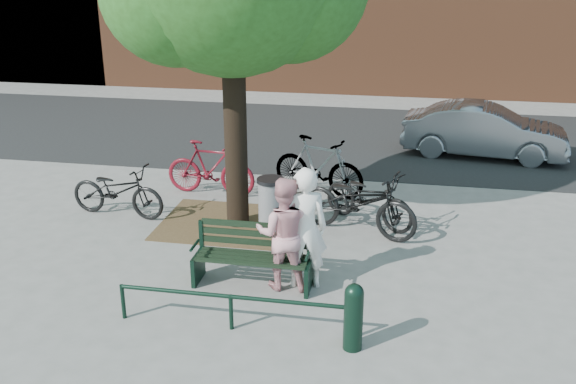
% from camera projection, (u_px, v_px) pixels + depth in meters
% --- Properties ---
extents(ground, '(90.00, 90.00, 0.00)m').
position_uv_depth(ground, '(253.00, 285.00, 9.54)').
color(ground, gray).
rests_on(ground, ground).
extents(dirt_pit, '(2.40, 2.00, 0.02)m').
position_uv_depth(dirt_pit, '(228.00, 223.00, 11.74)').
color(dirt_pit, brown).
rests_on(dirt_pit, ground).
extents(road, '(40.00, 7.00, 0.01)m').
position_uv_depth(road, '(326.00, 136.00, 17.38)').
color(road, black).
rests_on(road, ground).
extents(park_bench, '(1.74, 0.54, 0.97)m').
position_uv_depth(park_bench, '(253.00, 254.00, 9.45)').
color(park_bench, black).
rests_on(park_bench, ground).
extents(guard_railing, '(3.06, 0.06, 0.51)m').
position_uv_depth(guard_railing, '(231.00, 302.00, 8.30)').
color(guard_railing, black).
rests_on(guard_railing, ground).
extents(person_left, '(0.76, 0.59, 1.85)m').
position_uv_depth(person_left, '(304.00, 228.00, 9.23)').
color(person_left, white).
rests_on(person_left, ground).
extents(person_right, '(0.87, 0.70, 1.70)m').
position_uv_depth(person_right, '(284.00, 233.00, 9.24)').
color(person_right, '#D39196').
rests_on(person_right, ground).
extents(bollard, '(0.24, 0.24, 0.90)m').
position_uv_depth(bollard, '(353.00, 314.00, 7.86)').
color(bollard, black).
rests_on(bollard, ground).
extents(litter_bin, '(0.48, 0.48, 0.99)m').
position_uv_depth(litter_bin, '(271.00, 205.00, 11.24)').
color(litter_bin, gray).
rests_on(litter_bin, ground).
extents(bicycle_a, '(1.95, 0.89, 0.99)m').
position_uv_depth(bicycle_a, '(117.00, 191.00, 11.93)').
color(bicycle_a, black).
rests_on(bicycle_a, ground).
extents(bicycle_b, '(1.91, 0.67, 1.12)m').
position_uv_depth(bicycle_b, '(211.00, 168.00, 12.98)').
color(bicycle_b, '#5E0D17').
rests_on(bicycle_b, ground).
extents(bicycle_c, '(2.32, 1.44, 1.15)m').
position_uv_depth(bicycle_c, '(358.00, 203.00, 11.14)').
color(bicycle_c, black).
rests_on(bicycle_c, ground).
extents(bicycle_d, '(2.08, 1.21, 1.21)m').
position_uv_depth(bicycle_d, '(319.00, 166.00, 12.97)').
color(bicycle_d, gray).
rests_on(bicycle_d, ground).
extents(bicycle_e, '(1.97, 1.57, 1.00)m').
position_uv_depth(bicycle_e, '(369.00, 198.00, 11.57)').
color(bicycle_e, black).
rests_on(bicycle_e, ground).
extents(parked_car, '(3.99, 1.85, 1.27)m').
position_uv_depth(parked_car, '(484.00, 131.00, 15.43)').
color(parked_car, gray).
rests_on(parked_car, ground).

